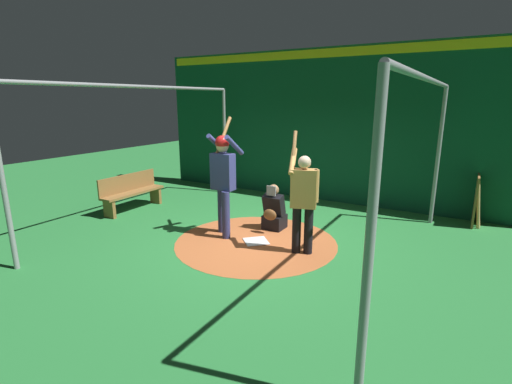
% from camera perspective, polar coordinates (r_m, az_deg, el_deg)
% --- Properties ---
extents(ground_plane, '(25.67, 25.67, 0.00)m').
position_cam_1_polar(ground_plane, '(6.92, -0.00, -7.65)').
color(ground_plane, '#287A38').
extents(dirt_circle, '(2.97, 2.97, 0.01)m').
position_cam_1_polar(dirt_circle, '(6.92, -0.00, -7.63)').
color(dirt_circle, '#B76033').
rests_on(dirt_circle, ground).
extents(home_plate, '(0.59, 0.59, 0.01)m').
position_cam_1_polar(home_plate, '(6.91, -0.00, -7.56)').
color(home_plate, white).
rests_on(home_plate, dirt_circle).
extents(batter, '(0.68, 0.49, 2.24)m').
position_cam_1_polar(batter, '(6.97, -5.07, 2.65)').
color(batter, navy).
rests_on(batter, ground).
extents(catcher, '(0.58, 0.40, 0.93)m').
position_cam_1_polar(catcher, '(7.47, 2.75, -3.07)').
color(catcher, black).
rests_on(catcher, ground).
extents(visitor, '(0.54, 0.58, 2.05)m').
position_cam_1_polar(visitor, '(6.20, 7.25, -0.89)').
color(visitor, black).
rests_on(visitor, ground).
extents(back_wall, '(0.23, 9.67, 3.78)m').
position_cam_1_polar(back_wall, '(9.65, 10.75, 9.92)').
color(back_wall, '#0F472D').
rests_on(back_wall, ground).
extents(cage_frame, '(5.75, 5.40, 2.84)m').
position_cam_1_polar(cage_frame, '(6.45, -0.00, 9.21)').
color(cage_frame, gray).
rests_on(cage_frame, ground).
extents(bat_rack, '(0.94, 0.19, 1.05)m').
position_cam_1_polar(bat_rack, '(9.06, 30.75, -1.15)').
color(bat_rack, olive).
rests_on(bat_rack, ground).
extents(bench, '(1.63, 0.36, 0.85)m').
position_cam_1_polar(bench, '(9.23, -18.55, 0.06)').
color(bench, olive).
rests_on(bench, ground).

